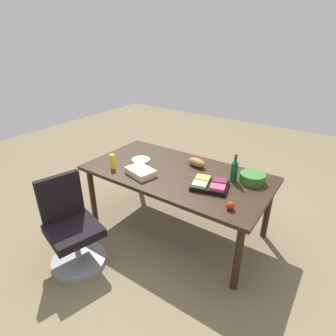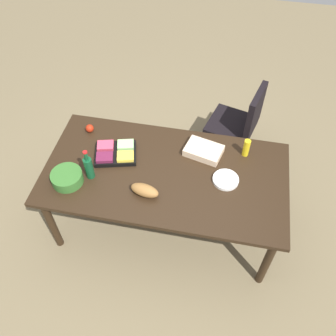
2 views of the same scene
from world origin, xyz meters
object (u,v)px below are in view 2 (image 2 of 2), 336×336
at_px(conference_table, 165,177).
at_px(sheet_cake, 204,151).
at_px(bread_loaf, 145,190).
at_px(mustard_bottle, 246,148).
at_px(paper_plate_stack, 226,180).
at_px(fruit_platter, 116,153).
at_px(salad_bowl, 67,178).
at_px(office_chair, 235,131).
at_px(apple_red, 90,128).
at_px(wine_bottle, 89,167).

distance_m(conference_table, sheet_cake, 0.42).
bearing_deg(conference_table, bread_loaf, 65.44).
bearing_deg(mustard_bottle, paper_plate_stack, 67.06).
distance_m(fruit_platter, paper_plate_stack, 0.99).
bearing_deg(conference_table, sheet_cake, -136.15).
relative_size(paper_plate_stack, salad_bowl, 0.84).
bearing_deg(salad_bowl, fruit_platter, -130.73).
distance_m(conference_table, salad_bowl, 0.83).
relative_size(conference_table, office_chair, 2.22).
distance_m(apple_red, bread_loaf, 0.91).
height_order(conference_table, office_chair, office_chair).
xyz_separation_m(fruit_platter, paper_plate_stack, (-0.99, 0.10, -0.02)).
height_order(mustard_bottle, sheet_cake, mustard_bottle).
xyz_separation_m(office_chair, paper_plate_stack, (0.05, 1.06, 0.43)).
distance_m(office_chair, fruit_platter, 1.48).
relative_size(conference_table, sheet_cake, 6.54).
height_order(paper_plate_stack, bread_loaf, bread_loaf).
relative_size(bread_loaf, salad_bowl, 0.91).
bearing_deg(apple_red, fruit_platter, 142.85).
xyz_separation_m(conference_table, bread_loaf, (0.12, 0.26, 0.12)).
bearing_deg(apple_red, mustard_bottle, 179.53).
bearing_deg(paper_plate_stack, wine_bottle, 8.58).
height_order(office_chair, apple_red, office_chair).
distance_m(office_chair, bread_loaf, 1.56).
height_order(mustard_bottle, salad_bowl, mustard_bottle).
distance_m(sheet_cake, salad_bowl, 1.20).
xyz_separation_m(mustard_bottle, sheet_cake, (0.37, 0.06, -0.05)).
relative_size(apple_red, bread_loaf, 0.32).
relative_size(apple_red, salad_bowl, 0.29).
relative_size(conference_table, salad_bowl, 7.97).
height_order(office_chair, fruit_platter, office_chair).
bearing_deg(wine_bottle, fruit_platter, -117.62).
bearing_deg(sheet_cake, salad_bowl, 26.53).
bearing_deg(fruit_platter, sheet_cake, -167.10).
distance_m(bread_loaf, wine_bottle, 0.51).
height_order(paper_plate_stack, salad_bowl, salad_bowl).
height_order(conference_table, paper_plate_stack, paper_plate_stack).
bearing_deg(bread_loaf, paper_plate_stack, -157.40).
xyz_separation_m(fruit_platter, apple_red, (0.32, -0.25, 0.01)).
xyz_separation_m(paper_plate_stack, bread_loaf, (0.64, 0.26, 0.04)).
height_order(conference_table, mustard_bottle, mustard_bottle).
xyz_separation_m(office_chair, mustard_bottle, (-0.09, 0.72, 0.50)).
relative_size(paper_plate_stack, apple_red, 2.89).
xyz_separation_m(apple_red, wine_bottle, (-0.18, 0.52, 0.08)).
height_order(conference_table, bread_loaf, bread_loaf).
distance_m(mustard_bottle, bread_loaf, 0.98).
bearing_deg(paper_plate_stack, sheet_cake, -50.69).
relative_size(paper_plate_stack, wine_bottle, 0.72).
distance_m(bread_loaf, salad_bowl, 0.67).
height_order(fruit_platter, apple_red, apple_red).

